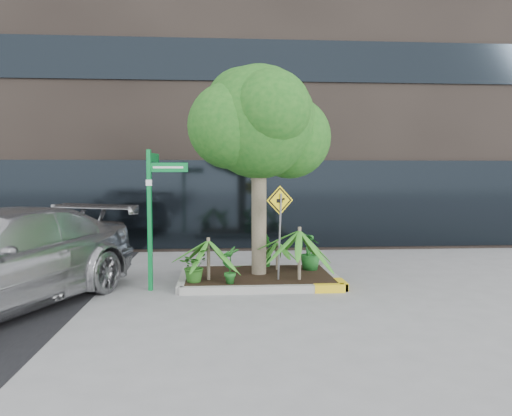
{
  "coord_description": "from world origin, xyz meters",
  "views": [
    {
      "loc": [
        -0.63,
        -10.25,
        2.32
      ],
      "look_at": [
        0.14,
        0.2,
        1.59
      ],
      "focal_mm": 35.0,
      "sensor_mm": 36.0,
      "label": 1
    }
  ],
  "objects": [
    {
      "name": "street_sign_post",
      "position": [
        -1.94,
        -0.33,
        1.72
      ],
      "size": [
        0.82,
        0.87,
        2.78
      ],
      "rotation": [
        0.0,
        0.0,
        -0.12
      ],
      "color": "#0B8035",
      "rests_on": "ground"
    },
    {
      "name": "palm_front",
      "position": [
        0.99,
        -0.28,
        1.16
      ],
      "size": [
        1.22,
        1.22,
        1.35
      ],
      "color": "gray",
      "rests_on": "ground"
    },
    {
      "name": "shrub_c",
      "position": [
        -0.42,
        -0.55,
        0.53
      ],
      "size": [
        0.56,
        0.56,
        0.75
      ],
      "primitive_type": "imported",
      "rotation": [
        0.0,
        0.0,
        3.9
      ],
      "color": "#1F6621",
      "rests_on": "planter"
    },
    {
      "name": "palm_left",
      "position": [
        -0.86,
        -0.17,
        0.96
      ],
      "size": [
        0.97,
        0.97,
        1.08
      ],
      "color": "gray",
      "rests_on": "ground"
    },
    {
      "name": "shrub_a",
      "position": [
        -1.15,
        -0.33,
        0.48
      ],
      "size": [
        0.8,
        0.8,
        0.66
      ],
      "primitive_type": "imported",
      "rotation": [
        0.0,
        0.0,
        1.1
      ],
      "color": "#27611B",
      "rests_on": "planter"
    },
    {
      "name": "palm_back",
      "position": [
        0.66,
        0.81,
        0.78
      ],
      "size": [
        0.76,
        0.76,
        0.84
      ],
      "color": "gray",
      "rests_on": "ground"
    },
    {
      "name": "cattle_sign",
      "position": [
        0.58,
        -0.31,
        1.45
      ],
      "size": [
        0.56,
        0.22,
        1.92
      ],
      "rotation": [
        0.0,
        0.0,
        0.35
      ],
      "color": "slate",
      "rests_on": "ground"
    },
    {
      "name": "ground",
      "position": [
        0.0,
        0.0,
        0.0
      ],
      "size": [
        80.0,
        80.0,
        0.0
      ],
      "primitive_type": "plane",
      "color": "gray",
      "rests_on": "ground"
    },
    {
      "name": "shrub_b",
      "position": [
        1.41,
        0.74,
        0.57
      ],
      "size": [
        0.56,
        0.56,
        0.84
      ],
      "primitive_type": "imported",
      "rotation": [
        0.0,
        0.0,
        1.79
      ],
      "color": "#1B5C1F",
      "rests_on": "planter"
    },
    {
      "name": "tree",
      "position": [
        0.21,
        0.4,
        3.4
      ],
      "size": [
        3.1,
        2.75,
        4.65
      ],
      "color": "gray",
      "rests_on": "ground"
    },
    {
      "name": "building",
      "position": [
        0.5,
        8.5,
        7.5
      ],
      "size": [
        18.0,
        8.0,
        15.0
      ],
      "primitive_type": "cube",
      "color": "#2D2621",
      "rests_on": "ground"
    },
    {
      "name": "planter",
      "position": [
        0.23,
        0.27,
        0.1
      ],
      "size": [
        3.35,
        2.36,
        0.15
      ],
      "color": "#9E9E99",
      "rests_on": "ground"
    },
    {
      "name": "shrub_d",
      "position": [
        0.42,
        1.15,
        0.56
      ],
      "size": [
        0.54,
        0.54,
        0.82
      ],
      "primitive_type": "imported",
      "rotation": [
        0.0,
        0.0,
        4.92
      ],
      "color": "#1C621C",
      "rests_on": "planter"
    }
  ]
}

